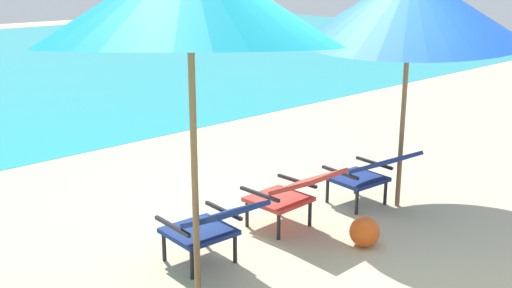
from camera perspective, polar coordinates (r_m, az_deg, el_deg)
The scene contains 6 objects.
ground_plane at distance 8.89m, azimuth -14.66°, elevation -0.32°, with size 40.00×40.00×0.00m, color #CCB78E.
lounge_chair_left at distance 5.10m, azimuth -4.19°, elevation -7.38°, with size 0.58×0.90×0.68m.
lounge_chair_center at distance 5.80m, azimuth 3.37°, elevation -4.40°, with size 0.56×0.89×0.68m.
lounge_chair_right at distance 6.45m, azimuth 10.48°, elevation -2.51°, with size 0.60×0.91×0.68m.
beach_umbrella_right at distance 6.27m, azimuth 14.06°, elevation 12.29°, with size 2.82×2.80×2.47m.
beach_ball at distance 5.68m, azimuth 9.98°, elevation -7.97°, with size 0.27×0.27×0.27m, color #EA5619.
Camera 1 is at (-3.96, -3.58, 2.43)m, focal length 43.37 mm.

